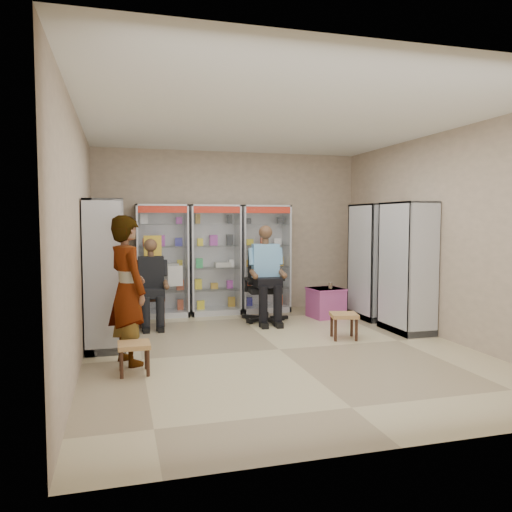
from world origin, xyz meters
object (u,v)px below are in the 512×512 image
object	(u,v)px
cabinet_right_far	(372,261)
standing_man	(128,290)
cabinet_left_far	(107,267)
pink_trunk	(326,303)
cabinet_left_near	(105,274)
cabinet_back_left	(162,261)
cabinet_right_near	(407,267)
cabinet_back_mid	(215,260)
seated_shopkeeper	(265,277)
woven_stool_a	(344,326)
office_chair	(264,286)
cabinet_back_right	(265,259)
wooden_chair	(151,297)
woven_stool_b	(134,358)

from	to	relation	value
cabinet_right_far	standing_man	size ratio (longest dim) A/B	1.12
cabinet_left_far	pink_trunk	distance (m)	3.78
cabinet_left_near	cabinet_back_left	bearing A→B (deg)	155.39
cabinet_left_near	standing_man	distance (m)	0.88
cabinet_left_far	pink_trunk	world-z (taller)	cabinet_left_far
cabinet_right_near	cabinet_right_far	bearing A→B (deg)	0.00
cabinet_back_mid	seated_shopkeeper	bearing A→B (deg)	-53.33
cabinet_back_mid	woven_stool_a	bearing A→B (deg)	-59.14
office_chair	cabinet_right_far	bearing A→B (deg)	-3.14
office_chair	cabinet_left_near	bearing A→B (deg)	-151.24
cabinet_back_right	wooden_chair	bearing A→B (deg)	-161.25
cabinet_right_far	cabinet_right_near	bearing A→B (deg)	-180.00
cabinet_back_mid	woven_stool_a	size ratio (longest dim) A/B	5.34
cabinet_right_far	cabinet_back_right	bearing A→B (deg)	55.27
cabinet_right_near	woven_stool_a	size ratio (longest dim) A/B	5.34
seated_shopkeeper	cabinet_left_near	bearing A→B (deg)	-152.17
wooden_chair	woven_stool_a	xyz separation A→B (m)	(2.64, -1.68, -0.28)
cabinet_back_left	office_chair	size ratio (longest dim) A/B	1.66
wooden_chair	cabinet_left_near	bearing A→B (deg)	-117.61
cabinet_back_mid	cabinet_right_near	xyz separation A→B (m)	(2.58, -2.23, 0.00)
woven_stool_a	seated_shopkeeper	bearing A→B (deg)	116.85
wooden_chair	woven_stool_a	distance (m)	3.15
standing_man	cabinet_left_far	bearing A→B (deg)	-16.54
cabinet_back_left	pink_trunk	world-z (taller)	cabinet_back_left
cabinet_left_far	woven_stool_a	world-z (taller)	cabinet_left_far
office_chair	cabinet_back_left	bearing A→B (deg)	156.45
office_chair	cabinet_back_right	bearing A→B (deg)	77.91
office_chair	cabinet_left_far	bearing A→B (deg)	-174.22
cabinet_back_right	cabinet_left_near	xyz separation A→B (m)	(-2.83, -2.03, 0.00)
cabinet_left_far	woven_stool_b	bearing A→B (deg)	7.92
pink_trunk	standing_man	xyz separation A→B (m)	(-3.43, -2.00, 0.63)
woven_stool_a	standing_man	distance (m)	3.15
cabinet_back_right	woven_stool_b	distance (m)	4.22
cabinet_back_mid	cabinet_right_far	xyz separation A→B (m)	(2.58, -1.13, 0.00)
cabinet_right_far	cabinet_right_near	distance (m)	1.10
seated_shopkeeper	pink_trunk	bearing A→B (deg)	7.61
cabinet_back_left	standing_man	bearing A→B (deg)	-102.79
pink_trunk	standing_man	size ratio (longest dim) A/B	0.30
cabinet_back_mid	wooden_chair	bearing A→B (deg)	-148.69
cabinet_back_right	woven_stool_b	size ratio (longest dim) A/B	5.66
cabinet_back_right	seated_shopkeeper	bearing A→B (deg)	-105.78
woven_stool_a	cabinet_left_far	bearing A→B (deg)	155.94
seated_shopkeeper	woven_stool_b	size ratio (longest dim) A/B	4.33
cabinet_right_near	cabinet_back_right	bearing A→B (deg)	36.16
pink_trunk	wooden_chair	bearing A→B (deg)	177.48
cabinet_left_far	cabinet_left_near	world-z (taller)	same
cabinet_back_left	cabinet_right_near	size ratio (longest dim) A/B	1.00
cabinet_back_left	office_chair	world-z (taller)	cabinet_back_left
cabinet_right_near	woven_stool_b	size ratio (longest dim) A/B	5.66
office_chair	woven_stool_a	world-z (taller)	office_chair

